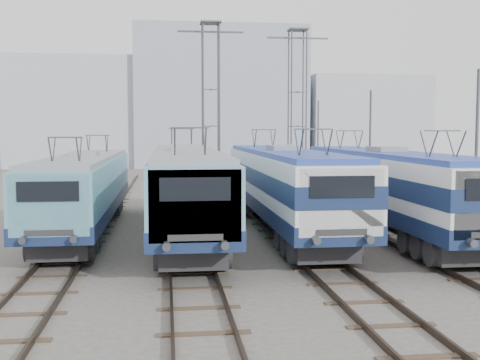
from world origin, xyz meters
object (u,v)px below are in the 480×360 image
at_px(locomotive_far_left, 85,186).
at_px(locomotive_center_right, 284,181).
at_px(locomotive_far_right, 387,183).
at_px(mast_mid, 370,151).
at_px(locomotive_center_left, 185,184).
at_px(catenary_tower_west, 211,102).
at_px(mast_rear, 318,146).
at_px(mast_front, 476,162).
at_px(catenary_tower_east, 297,104).

xyz_separation_m(locomotive_far_left, locomotive_center_right, (9.00, -0.90, 0.20)).
relative_size(locomotive_far_right, mast_mid, 2.63).
relative_size(locomotive_center_left, catenary_tower_west, 1.57).
relative_size(locomotive_far_right, mast_rear, 2.63).
bearing_deg(mast_front, catenary_tower_west, 113.27).
bearing_deg(mast_front, catenary_tower_east, 95.45).
distance_m(locomotive_far_left, mast_mid, 16.44).
height_order(mast_front, mast_mid, same).
height_order(locomotive_far_left, catenary_tower_east, catenary_tower_east).
relative_size(locomotive_far_right, catenary_tower_west, 1.54).
relative_size(locomotive_center_right, mast_front, 2.67).
bearing_deg(locomotive_center_left, mast_mid, 33.06).
height_order(locomotive_center_left, mast_rear, mast_rear).
xyz_separation_m(mast_front, mast_rear, (0.00, 24.00, 0.00)).
bearing_deg(mast_front, mast_mid, 90.00).
height_order(locomotive_far_right, mast_mid, mast_mid).
distance_m(locomotive_center_left, mast_rear, 21.96).
bearing_deg(locomotive_far_right, locomotive_center_right, 167.15).
xyz_separation_m(catenary_tower_west, mast_mid, (8.60, -8.00, -3.14)).
xyz_separation_m(locomotive_far_left, locomotive_far_right, (13.50, -1.93, 0.17)).
bearing_deg(locomotive_far_right, locomotive_center_left, 176.16).
height_order(catenary_tower_west, mast_rear, catenary_tower_west).
xyz_separation_m(locomotive_far_right, catenary_tower_east, (-0.25, 17.66, 4.29)).
bearing_deg(locomotive_center_right, mast_front, -40.18).
bearing_deg(mast_mid, locomotive_far_left, -159.51).
xyz_separation_m(locomotive_far_right, catenary_tower_west, (-6.75, 15.66, 4.29)).
bearing_deg(catenary_tower_east, mast_rear, 43.60).
height_order(catenary_tower_west, catenary_tower_east, same).
bearing_deg(mast_mid, mast_rear, 90.00).
height_order(locomotive_center_left, catenary_tower_east, catenary_tower_east).
bearing_deg(locomotive_center_left, locomotive_center_right, 5.37).
distance_m(locomotive_center_right, catenary_tower_east, 17.69).
xyz_separation_m(catenary_tower_east, mast_mid, (2.10, -10.00, -3.14)).
xyz_separation_m(locomotive_far_right, mast_rear, (1.85, 19.66, 1.15)).
relative_size(mast_front, mast_rear, 1.00).
bearing_deg(locomotive_center_left, catenary_tower_east, 62.85).
bearing_deg(mast_rear, locomotive_center_right, -108.81).
height_order(catenary_tower_west, mast_mid, catenary_tower_west).
bearing_deg(mast_front, locomotive_far_left, 157.80).
height_order(locomotive_far_left, catenary_tower_west, catenary_tower_west).
bearing_deg(locomotive_center_left, mast_rear, 60.35).
xyz_separation_m(mast_mid, mast_rear, (0.00, 12.00, 0.00)).
xyz_separation_m(locomotive_far_left, mast_front, (15.35, -6.26, 1.32)).
bearing_deg(mast_front, locomotive_center_left, 155.52).
bearing_deg(catenary_tower_east, locomotive_center_right, -104.33).
height_order(mast_mid, mast_rear, same).
xyz_separation_m(catenary_tower_west, mast_front, (8.60, -20.00, -3.14)).
relative_size(mast_mid, mast_rear, 1.00).
height_order(locomotive_center_left, mast_mid, mast_mid).
xyz_separation_m(locomotive_center_left, locomotive_center_right, (4.50, 0.42, 0.04)).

